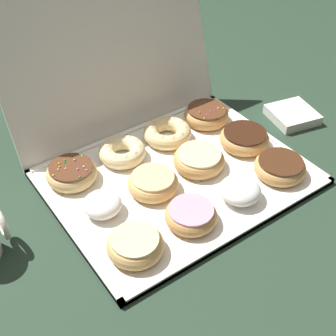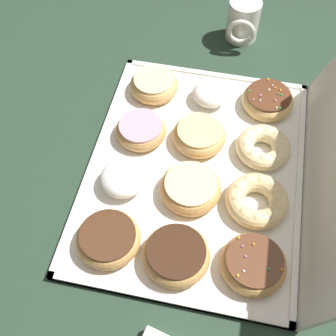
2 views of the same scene
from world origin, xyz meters
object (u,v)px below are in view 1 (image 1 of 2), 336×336
at_px(powdered_filled_donut_2, 240,190).
at_px(cruller_donut_10, 167,133).
at_px(cruller_donut_9, 122,151).
at_px(powdered_filled_donut_4, 101,203).
at_px(glazed_ring_donut_5, 153,183).
at_px(chocolate_frosted_donut_7, 244,138).
at_px(napkin_stack, 292,115).
at_px(chocolate_frosted_donut_3, 280,167).
at_px(glazed_ring_donut_0, 135,245).
at_px(donut_box, 178,178).
at_px(pink_frosted_donut_1, 191,215).
at_px(sprinkle_donut_11, 206,115).
at_px(sprinkle_donut_8, 72,173).
at_px(glazed_ring_donut_6, 200,160).

relative_size(powdered_filled_donut_2, cruller_donut_10, 0.74).
bearing_deg(cruller_donut_9, cruller_donut_10, -0.21).
distance_m(cruller_donut_9, cruller_donut_10, 0.13).
height_order(powdered_filled_donut_4, glazed_ring_donut_5, powdered_filled_donut_4).
xyz_separation_m(chocolate_frosted_donut_7, napkin_stack, (0.20, 0.02, -0.02)).
bearing_deg(chocolate_frosted_donut_3, glazed_ring_donut_0, -179.36).
relative_size(cruller_donut_10, napkin_stack, 1.07).
distance_m(donut_box, cruller_donut_10, 0.15).
distance_m(glazed_ring_donut_0, powdered_filled_donut_4, 0.14).
bearing_deg(glazed_ring_donut_5, cruller_donut_9, 89.00).
bearing_deg(cruller_donut_9, powdered_filled_donut_2, -62.71).
relative_size(donut_box, glazed_ring_donut_5, 4.99).
bearing_deg(pink_frosted_donut_1, napkin_stack, 18.06).
bearing_deg(cruller_donut_9, napkin_stack, -13.24).
bearing_deg(pink_frosted_donut_1, glazed_ring_donut_0, -179.15).
relative_size(chocolate_frosted_donut_7, napkin_stack, 1.07).
bearing_deg(donut_box, sprinkle_donut_11, 35.24).
bearing_deg(napkin_stack, cruller_donut_10, 161.96).
bearing_deg(chocolate_frosted_donut_7, cruller_donut_9, 154.75).
relative_size(donut_box, powdered_filled_donut_2, 6.25).
relative_size(powdered_filled_donut_2, cruller_donut_9, 0.80).
bearing_deg(glazed_ring_donut_5, pink_frosted_donut_1, -85.44).
height_order(sprinkle_donut_8, cruller_donut_9, sprinkle_donut_8).
distance_m(donut_box, sprinkle_donut_11, 0.24).
distance_m(cruller_donut_9, napkin_stack, 0.49).
xyz_separation_m(donut_box, chocolate_frosted_donut_3, (0.20, -0.13, 0.02)).
distance_m(powdered_filled_donut_2, powdered_filled_donut_4, 0.30).
bearing_deg(glazed_ring_donut_0, donut_box, 33.73).
height_order(glazed_ring_donut_0, glazed_ring_donut_5, same).
relative_size(powdered_filled_donut_2, glazed_ring_donut_6, 0.75).
height_order(powdered_filled_donut_2, sprinkle_donut_8, powdered_filled_donut_2).
bearing_deg(sprinkle_donut_8, glazed_ring_donut_5, -45.67).
relative_size(powdered_filled_donut_4, glazed_ring_donut_5, 0.72).
xyz_separation_m(glazed_ring_donut_5, sprinkle_donut_8, (-0.13, 0.14, -0.00)).
relative_size(donut_box, powdered_filled_donut_4, 6.94).
bearing_deg(cruller_donut_10, sprinkle_donut_8, -179.83).
bearing_deg(sprinkle_donut_8, donut_box, -32.48).
relative_size(glazed_ring_donut_0, powdered_filled_donut_4, 1.37).
bearing_deg(chocolate_frosted_donut_7, pink_frosted_donut_1, -153.57).
relative_size(glazed_ring_donut_5, glazed_ring_donut_6, 0.94).
xyz_separation_m(powdered_filled_donut_2, sprinkle_donut_8, (-0.27, 0.27, -0.00)).
bearing_deg(donut_box, chocolate_frosted_donut_7, 0.54).
xyz_separation_m(pink_frosted_donut_1, sprinkle_donut_8, (-0.14, 0.26, 0.00)).
bearing_deg(pink_frosted_donut_1, donut_box, 64.49).
bearing_deg(cruller_donut_9, pink_frosted_donut_1, -88.33).
xyz_separation_m(glazed_ring_donut_0, powdered_filled_donut_4, (0.00, 0.14, 0.00)).
bearing_deg(chocolate_frosted_donut_3, napkin_stack, 36.24).
distance_m(chocolate_frosted_donut_3, powdered_filled_donut_4, 0.42).
distance_m(cruller_donut_10, sprinkle_donut_11, 0.13).
height_order(glazed_ring_donut_0, sprinkle_donut_11, sprinkle_donut_11).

